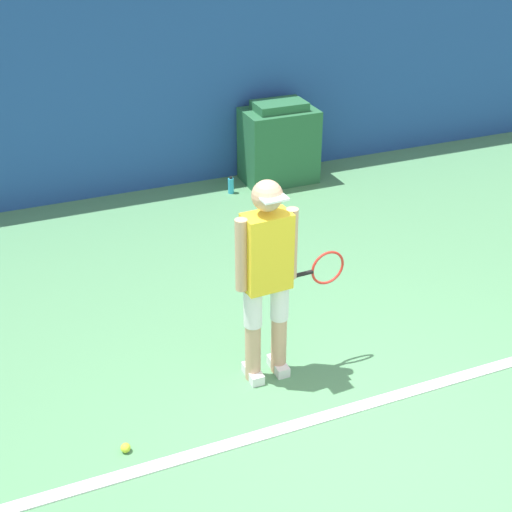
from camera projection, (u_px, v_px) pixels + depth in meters
ground_plane at (374, 458)px, 4.78m from camera, size 24.00×24.00×0.00m
back_wall at (160, 92)px, 8.26m from camera, size 24.00×0.10×2.33m
court_baseline at (340, 412)px, 5.17m from camera, size 21.60×0.10×0.01m
tennis_player at (268, 274)px, 5.13m from camera, size 0.90×0.29×1.63m
tennis_ball at (126, 448)px, 4.82m from camera, size 0.07×0.07×0.07m
covered_chair at (279, 144)px, 8.72m from camera, size 0.88×0.58×1.01m
water_bottle at (231, 185)px, 8.55m from camera, size 0.07×0.07×0.21m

